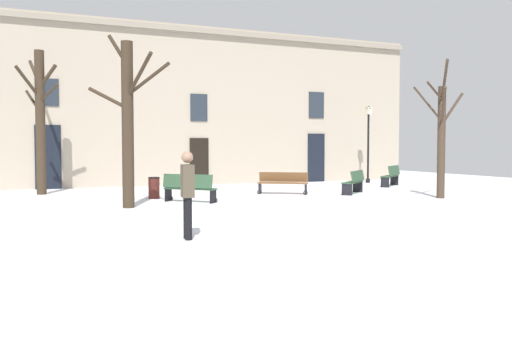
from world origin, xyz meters
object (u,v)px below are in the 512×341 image
bench_by_litter_bin (391,175)px  tree_near_facade (128,120)px  person_crossing_plaza (187,191)px  tree_right_of_center (40,117)px  bench_near_center_tree (189,188)px  bench_near_lamp (283,183)px  streetlamp (368,136)px  tree_center (442,135)px  litter_bin (154,188)px  bench_back_to_back_left (354,182)px

bench_by_litter_bin → tree_near_facade: bearing=-20.8°
tree_near_facade → person_crossing_plaza: bearing=-85.9°
tree_right_of_center → bench_near_center_tree: (4.54, -4.76, -2.43)m
bench_near_lamp → streetlamp: bearing=65.3°
tree_center → bench_near_lamp: 5.91m
tree_right_of_center → litter_bin: bearing=-40.5°
tree_near_facade → bench_by_litter_bin: (12.23, 4.00, -2.07)m
streetlamp → bench_near_lamp: size_ratio=2.12×
tree_near_facade → tree_center: bearing=-6.3°
tree_center → bench_near_center_tree: tree_center is taller
tree_near_facade → bench_back_to_back_left: bearing=9.4°
tree_center → bench_near_lamp: (-4.46, 3.46, -1.76)m
streetlamp → bench_near_lamp: bearing=-148.2°
tree_right_of_center → bench_near_lamp: 9.47m
tree_right_of_center → bench_back_to_back_left: bearing=-20.3°
bench_by_litter_bin → litter_bin: bearing=-30.7°
tree_near_facade → bench_near_center_tree: (2.01, 0.79, -2.09)m
litter_bin → bench_near_lamp: (4.87, -0.10, 0.06)m
bench_near_center_tree → person_crossing_plaza: bearing=118.4°
bench_by_litter_bin → bench_near_center_tree: 10.71m
tree_right_of_center → person_crossing_plaza: (2.92, -11.14, -1.96)m
tree_right_of_center → bench_by_litter_bin: size_ratio=3.28×
bench_near_center_tree → litter_bin: bearing=-19.5°
bench_near_center_tree → tree_near_facade: bearing=64.1°
tree_center → litter_bin: tree_center is taller
bench_by_litter_bin → tree_center: bearing=32.4°
litter_bin → bench_near_lamp: 4.87m
tree_near_facade → person_crossing_plaza: 5.84m
bench_back_to_back_left → person_crossing_plaza: bearing=-1.7°
bench_by_litter_bin → bench_back_to_back_left: 4.44m
litter_bin → bench_near_center_tree: (0.85, -1.61, 0.10)m
bench_by_litter_bin → bench_back_to_back_left: bearing=-3.5°
tree_right_of_center → bench_near_lamp: size_ratio=2.97×
tree_near_facade → bench_near_lamp: tree_near_facade is taller
bench_by_litter_bin → streetlamp: bearing=-137.2°
bench_near_lamp → tree_center: bearing=-4.3°
streetlamp → bench_by_litter_bin: streetlamp is taller
litter_bin → tree_center: bearing=-20.9°
bench_near_center_tree → bench_by_litter_bin: bearing=-120.0°
tree_right_of_center → person_crossing_plaza: size_ratio=3.18×
streetlamp → bench_by_litter_bin: 3.03m
tree_center → bench_back_to_back_left: (-1.87, 2.58, -1.74)m
streetlamp → person_crossing_plaza: size_ratio=2.27×
tree_near_facade → bench_by_litter_bin: bearing=18.1°
tree_center → person_crossing_plaza: (-10.09, -4.44, -1.26)m
bench_near_center_tree → tree_center: bearing=-150.3°
tree_right_of_center → bench_by_litter_bin: tree_right_of_center is taller
bench_near_center_tree → streetlamp: bearing=-109.6°
bench_back_to_back_left → tree_near_facade: bearing=-32.8°
streetlamp → litter_bin: (-11.42, -3.97, -1.98)m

